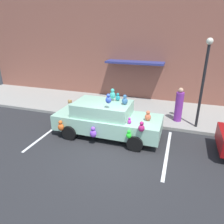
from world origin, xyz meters
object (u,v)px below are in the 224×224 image
plush_covered_car (106,119)px  pedestrian_near_shopfront (179,106)px  teddy_bear_on_sidewalk (70,105)px  street_lamp_post (204,76)px

plush_covered_car → pedestrian_near_shopfront: (2.98, 2.32, 0.14)m
teddy_bear_on_sidewalk → street_lamp_post: (6.76, -0.06, 2.17)m
teddy_bear_on_sidewalk → pedestrian_near_shopfront: pedestrian_near_shopfront is taller
plush_covered_car → pedestrian_near_shopfront: size_ratio=2.72×
street_lamp_post → pedestrian_near_shopfront: street_lamp_post is taller
plush_covered_car → pedestrian_near_shopfront: bearing=37.9°
plush_covered_car → teddy_bear_on_sidewalk: size_ratio=7.71×
plush_covered_car → street_lamp_post: 4.66m
plush_covered_car → pedestrian_near_shopfront: 3.78m
street_lamp_post → plush_covered_car: bearing=-153.9°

